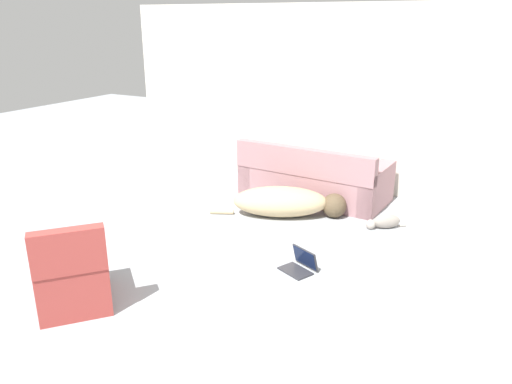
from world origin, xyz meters
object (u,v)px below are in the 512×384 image
Objects in this scene: cat at (384,222)px; side_chair at (73,277)px; couch at (313,180)px; dog at (286,202)px; laptop_open at (301,263)px.

side_chair is at bearing 19.75° from cat.
couch is 2.27× the size of side_chair.
couch is 0.80m from dog.
dog is (-0.04, -0.79, -0.08)m from couch.
side_chair is at bearing 81.04° from couch.
couch is 3.61m from side_chair.
couch is at bearing -64.70° from cat.
dog is 4.13× the size of laptop_open.
side_chair reaches higher than cat.
couch is at bearing 62.45° from dog.
side_chair is at bearing -129.25° from dog.
laptop_open reaches higher than cat.
couch is at bearing 133.11° from laptop_open.
couch is 5.08× the size of laptop_open.
laptop_open is at bearing 112.31° from couch.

